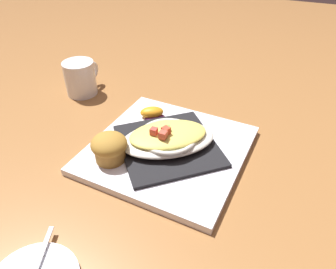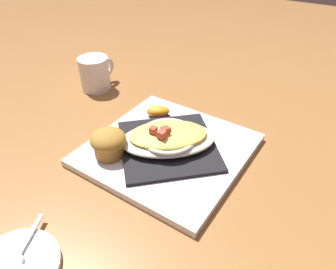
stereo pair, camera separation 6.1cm
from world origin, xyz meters
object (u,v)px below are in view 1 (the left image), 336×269
square_plate (168,150)px  muffin (109,147)px  gratin_dish (168,137)px  orange_garnish (152,113)px  coffee_mug (81,80)px

square_plate → muffin: size_ratio=4.34×
gratin_dish → orange_garnish: bearing=-50.5°
gratin_dish → coffee_mug: 0.33m
gratin_dish → orange_garnish: gratin_dish is taller
square_plate → muffin: 0.12m
coffee_mug → muffin: bearing=133.8°
square_plate → orange_garnish: 0.11m
square_plate → orange_garnish: orange_garnish is taller
muffin → coffee_mug: 0.30m
muffin → orange_garnish: 0.16m
orange_garnish → coffee_mug: 0.23m
coffee_mug → square_plate: bearing=154.0°
muffin → coffee_mug: bearing=-46.2°
square_plate → muffin: (0.09, 0.07, 0.04)m
square_plate → muffin: muffin is taller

